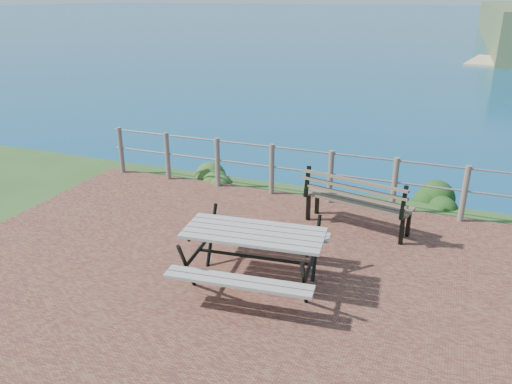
% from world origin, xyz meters
% --- Properties ---
extents(ground, '(10.00, 7.00, 0.12)m').
position_xyz_m(ground, '(0.00, 0.00, 0.00)').
color(ground, brown).
rests_on(ground, ground).
extents(ocean, '(1200.00, 1200.00, 0.00)m').
position_xyz_m(ocean, '(0.00, 200.00, 0.00)').
color(ocean, '#167484').
rests_on(ocean, ground).
extents(safety_railing, '(9.40, 0.10, 1.00)m').
position_xyz_m(safety_railing, '(0.00, 3.35, 0.57)').
color(safety_railing, '#6B5B4C').
rests_on(safety_railing, ground).
extents(picnic_table, '(1.89, 1.58, 0.77)m').
position_xyz_m(picnic_table, '(-0.28, 0.21, 0.49)').
color(picnic_table, gray).
rests_on(picnic_table, ground).
extents(park_bench, '(1.82, 0.81, 1.00)m').
position_xyz_m(park_bench, '(0.68, 2.42, 0.65)').
color(park_bench, brown).
rests_on(park_bench, ground).
extents(shrub_lip_west, '(0.79, 0.79, 0.53)m').
position_xyz_m(shrub_lip_west, '(-2.58, 3.67, 0.00)').
color(shrub_lip_west, '#294C1C').
rests_on(shrub_lip_west, ground).
extents(shrub_lip_east, '(0.78, 0.78, 0.53)m').
position_xyz_m(shrub_lip_east, '(1.79, 4.14, 0.00)').
color(shrub_lip_east, '#194013').
rests_on(shrub_lip_east, ground).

